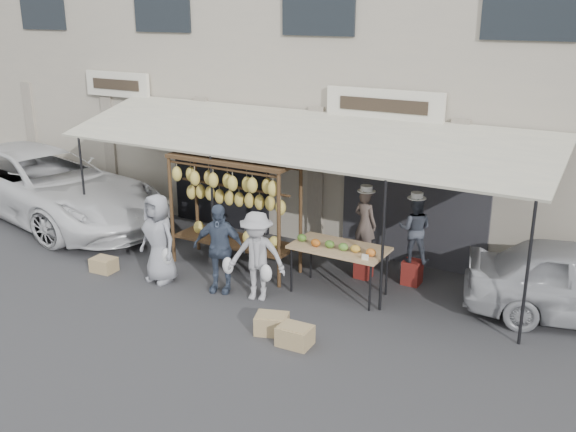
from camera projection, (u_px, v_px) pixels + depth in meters
The scene contains 16 objects.
ground_plane at pixel (222, 303), 11.24m from camera, with size 90.00×90.00×0.00m, color #2D2D30.
shophouse at pixel (376, 64), 15.44m from camera, with size 24.00×6.15×7.30m.
awning at pixel (288, 137), 12.31m from camera, with size 10.00×2.35×2.92m.
banana_rack at pixel (232, 191), 12.29m from camera, with size 2.60×0.90×2.24m.
produce_table at pixel (339, 249), 11.34m from camera, with size 1.70×0.90×1.04m.
vendor_left at pixel (365, 224), 11.98m from camera, with size 0.49×0.32×1.33m, color brown.
vendor_right at pixel (415, 229), 11.70m from camera, with size 0.60×0.47×1.24m, color #3E434F.
customer_left at pixel (158, 238), 11.91m from camera, with size 0.83×0.54×1.69m, color gray.
customer_mid at pixel (219, 248), 11.49m from camera, with size 0.97×0.40×1.65m, color #3C485E.
customer_right at pixel (257, 256), 11.17m from camera, with size 1.04×0.60×1.61m, color #99999D.
stool_left at pixel (363, 267), 12.25m from camera, with size 0.30×0.30×0.42m, color maroon.
stool_right at pixel (412, 272), 11.96m from camera, with size 0.33×0.33×0.46m, color maroon.
crate_near_a at pixel (272, 324), 10.17m from camera, with size 0.51×0.39×0.30m, color tan.
crate_near_b at pixel (295, 336), 9.80m from camera, with size 0.51×0.39×0.31m, color tan.
crate_far at pixel (104, 265), 12.55m from camera, with size 0.46×0.35×0.28m, color tan.
van at pixel (41, 167), 15.84m from camera, with size 2.63×5.71×2.38m, color white.
Camera 1 is at (6.18, -8.22, 4.92)m, focal length 40.00 mm.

